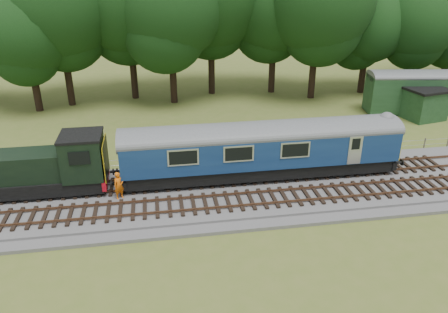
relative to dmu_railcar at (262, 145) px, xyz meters
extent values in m
plane|color=#566826|center=(-4.14, -1.40, -2.61)|extent=(120.00, 120.00, 0.00)
cube|color=#4C4C4F|center=(-4.14, -1.40, -2.43)|extent=(70.00, 7.00, 0.35)
cube|color=brown|center=(-4.14, -0.72, -2.12)|extent=(66.50, 0.07, 0.14)
cube|color=brown|center=(-4.14, 0.72, -2.12)|extent=(66.50, 0.07, 0.14)
cube|color=brown|center=(-4.14, -3.72, -2.12)|extent=(66.50, 0.07, 0.14)
cube|color=brown|center=(-4.14, -2.28, -2.12)|extent=(66.50, 0.07, 0.14)
cube|color=black|center=(-0.01, 0.00, -1.55)|extent=(17.46, 2.52, 0.85)
cube|color=navy|center=(-0.01, 0.00, -0.12)|extent=(18.00, 2.80, 2.05)
cube|color=yellow|center=(9.01, 0.00, -0.50)|extent=(0.06, 2.74, 1.30)
cube|color=black|center=(5.99, 0.00, -1.75)|extent=(2.60, 2.00, 0.55)
cube|color=black|center=(-6.01, 0.00, -1.75)|extent=(2.60, 2.00, 0.55)
cube|color=black|center=(-14.41, 0.00, -1.60)|extent=(8.73, 2.39, 0.85)
cube|color=black|center=(-15.61, 0.00, -0.35)|extent=(6.30, 2.08, 1.70)
cube|color=black|center=(-11.21, 0.00, 0.05)|extent=(2.40, 2.55, 2.60)
cube|color=#B40D1B|center=(-10.03, 0.00, -1.55)|extent=(0.25, 2.60, 0.55)
cube|color=yellow|center=(-9.89, 0.00, -0.15)|extent=(0.06, 2.55, 2.30)
imported|color=orange|center=(-9.13, -1.45, -1.39)|extent=(0.75, 0.66, 1.72)
cube|color=#1A3B1D|center=(17.94, 10.20, -1.25)|extent=(3.84, 3.84, 2.71)
cube|color=black|center=(17.94, 10.20, 0.21)|extent=(4.23, 4.23, 0.22)
camera|label=1|loc=(-6.64, -25.34, 10.95)|focal=35.00mm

